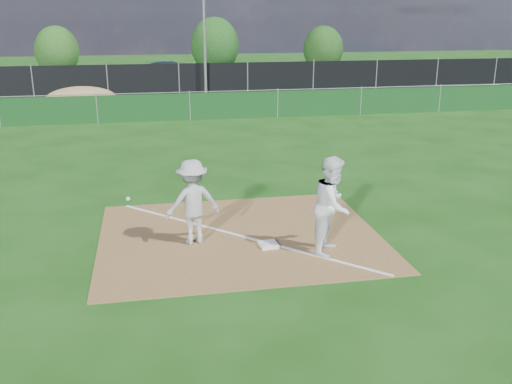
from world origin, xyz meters
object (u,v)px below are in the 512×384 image
(car_right, at_px, (262,74))
(tree_right, at_px, (323,49))
(car_mid, at_px, (170,75))
(tree_mid, at_px, (215,45))
(runner, at_px, (333,205))
(light_pole, at_px, (204,23))
(first_base, at_px, (268,245))
(tree_left, at_px, (57,51))
(car_left, at_px, (95,78))
(play_at_first, at_px, (193,202))

(car_right, height_order, tree_right, tree_right)
(car_mid, distance_m, tree_right, 13.57)
(tree_mid, bearing_deg, runner, -92.76)
(runner, bearing_deg, car_right, 22.94)
(car_right, relative_size, tree_right, 1.18)
(light_pole, xyz_separation_m, car_mid, (-1.87, 3.80, -3.21))
(tree_mid, bearing_deg, first_base, -94.90)
(tree_left, bearing_deg, car_right, -24.69)
(light_pole, relative_size, tree_mid, 1.88)
(car_mid, distance_m, car_right, 6.12)
(tree_left, relative_size, tree_right, 1.02)
(first_base, height_order, tree_right, tree_right)
(tree_mid, bearing_deg, tree_left, 177.59)
(car_left, relative_size, tree_mid, 0.96)
(car_right, bearing_deg, play_at_first, 164.89)
(car_left, bearing_deg, car_right, -85.67)
(light_pole, distance_m, tree_left, 14.69)
(tree_left, distance_m, tree_right, 19.69)
(play_at_first, height_order, runner, runner)
(light_pole, relative_size, car_right, 1.88)
(car_right, bearing_deg, tree_left, 64.42)
(car_left, bearing_deg, tree_left, 23.50)
(light_pole, bearing_deg, first_base, -92.60)
(runner, xyz_separation_m, tree_left, (-9.77, 33.76, 0.89))
(tree_right, bearing_deg, runner, -106.74)
(first_base, height_order, car_right, car_right)
(car_right, bearing_deg, car_mid, 96.68)
(play_at_first, height_order, car_left, play_at_first)
(tree_left, relative_size, tree_mid, 0.86)
(car_mid, height_order, car_right, car_mid)
(tree_left, bearing_deg, first_base, -75.60)
(car_mid, bearing_deg, runner, -154.52)
(car_mid, xyz_separation_m, car_right, (6.07, 0.81, -0.17))
(runner, relative_size, car_mid, 0.42)
(play_at_first, distance_m, tree_left, 33.56)
(tree_left, bearing_deg, car_left, -66.51)
(first_base, bearing_deg, car_right, 79.07)
(car_right, bearing_deg, tree_right, -47.94)
(car_left, height_order, tree_left, tree_left)
(car_mid, bearing_deg, tree_left, 68.22)
(first_base, height_order, play_at_first, play_at_first)
(first_base, xyz_separation_m, tree_mid, (2.82, 32.84, 2.13))
(car_right, distance_m, tree_right, 8.16)
(car_mid, relative_size, tree_mid, 1.12)
(tree_mid, bearing_deg, play_at_first, -97.60)
(first_base, height_order, car_left, car_left)
(runner, distance_m, car_mid, 26.70)
(tree_right, bearing_deg, tree_mid, 177.52)
(play_at_first, xyz_separation_m, car_mid, (0.64, 25.66, -0.12))
(first_base, bearing_deg, tree_right, 71.11)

